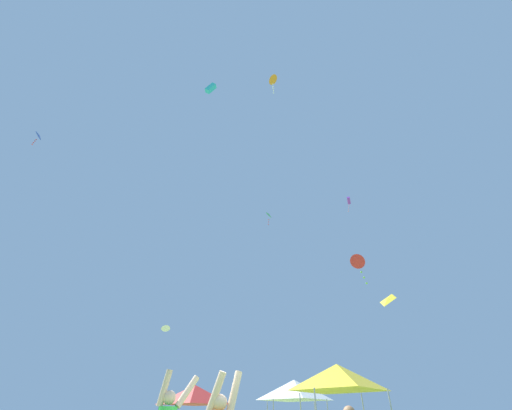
# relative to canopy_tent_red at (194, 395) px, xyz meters

# --- Properties ---
(canopy_tent_red) EXTENTS (2.69, 2.69, 2.88)m
(canopy_tent_red) POSITION_rel_canopy_tent_red_xyz_m (0.00, 0.00, 0.00)
(canopy_tent_red) COLOR #9E9EA3
(canopy_tent_red) RESTS_ON ground
(canopy_tent_white) EXTENTS (3.01, 3.01, 3.22)m
(canopy_tent_white) POSITION_rel_canopy_tent_red_xyz_m (5.31, 0.83, 0.30)
(canopy_tent_white) COLOR #9E9EA3
(canopy_tent_white) RESTS_ON ground
(canopy_tent_yellow) EXTENTS (3.19, 3.19, 3.41)m
(canopy_tent_yellow) POSITION_rel_canopy_tent_red_xyz_m (6.38, -3.79, 0.46)
(canopy_tent_yellow) COLOR #9E9EA3
(canopy_tent_yellow) RESTS_ON ground
(kite_purple_box) EXTENTS (0.65, 0.95, 1.93)m
(kite_purple_box) POSITION_rel_canopy_tent_red_xyz_m (15.30, 11.62, 20.87)
(kite_purple_box) COLOR purple
(kite_cyan_box) EXTENTS (0.79, 0.42, 0.87)m
(kite_cyan_box) POSITION_rel_canopy_tent_red_xyz_m (-0.44, -4.84, 18.23)
(kite_cyan_box) COLOR #2DB7CC
(kite_white_delta) EXTENTS (0.80, 0.76, 0.41)m
(kite_white_delta) POSITION_rel_canopy_tent_red_xyz_m (-3.08, 6.10, 4.58)
(kite_white_delta) COLOR white
(kite_yellow_diamond) EXTENTS (1.50, 1.45, 0.99)m
(kite_yellow_diamond) POSITION_rel_canopy_tent_red_xyz_m (12.98, 3.24, 6.21)
(kite_yellow_diamond) COLOR yellow
(kite_orange_delta) EXTENTS (0.89, 0.99, 1.70)m
(kite_orange_delta) POSITION_rel_canopy_tent_red_xyz_m (4.14, -3.92, 21.04)
(kite_orange_delta) COLOR orange
(kite_green_delta) EXTENTS (0.88, 0.97, 1.66)m
(kite_green_delta) POSITION_rel_canopy_tent_red_xyz_m (5.10, 8.18, 16.20)
(kite_green_delta) COLOR green
(kite_blue_delta) EXTENTS (0.71, 0.83, 1.52)m
(kite_blue_delta) POSITION_rel_canopy_tent_red_xyz_m (-13.96, -0.04, 17.39)
(kite_blue_delta) COLOR blue
(kite_red_delta) EXTENTS (1.56, 1.54, 2.79)m
(kite_red_delta) POSITION_rel_canopy_tent_red_xyz_m (12.73, 6.47, 10.58)
(kite_red_delta) COLOR red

